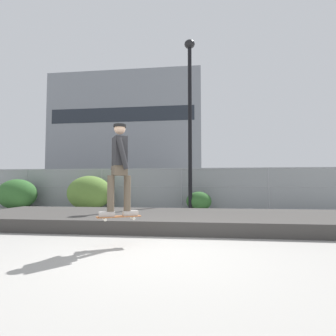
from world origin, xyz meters
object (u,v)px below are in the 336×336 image
skater (119,163)px  shrub_right (199,201)px  shrub_left (17,194)px  street_lamp (190,104)px  parked_car_near (90,189)px  parked_car_mid (193,189)px  skateboard (119,217)px  shrub_center (89,193)px

skater → shrub_right: skater is taller
shrub_left → shrub_right: (8.11, 0.22, -0.27)m
street_lamp → shrub_left: bearing=179.5°
skater → parked_car_near: 11.88m
parked_car_mid → shrub_left: 8.93m
skateboard → parked_car_near: parked_car_near is taller
parked_car_mid → shrub_left: bearing=-149.9°
parked_car_mid → shrub_center: (-4.35, -4.44, -0.09)m
street_lamp → shrub_center: size_ratio=3.76×
parked_car_mid → shrub_right: size_ratio=4.26×
shrub_right → parked_car_near: bearing=148.0°
skater → street_lamp: (1.05, 6.35, 2.94)m
skateboard → street_lamp: size_ratio=0.11×
skateboard → shrub_center: shrub_center is taller
street_lamp → shrub_right: (0.34, 0.29, -4.06)m
parked_car_near → parked_car_mid: size_ratio=1.00×
skater → parked_car_near: bearing=115.5°
parked_car_mid → shrub_right: bearing=-84.9°
parked_car_mid → shrub_left: parked_car_mid is taller
shrub_right → skateboard: bearing=-101.9°
street_lamp → parked_car_mid: size_ratio=1.61×
shrub_center → skater: bearing=-62.7°
shrub_left → shrub_right: 8.12m
street_lamp → parked_car_near: (-6.16, 4.35, -3.63)m
street_lamp → shrub_center: (-4.39, 0.11, -3.73)m
skateboard → shrub_center: 7.27m
skater → parked_car_mid: bearing=84.7°
shrub_center → skateboard: bearing=-62.7°
parked_car_near → shrub_center: bearing=-67.3°
skater → shrub_center: 7.31m
parked_car_near → shrub_center: size_ratio=2.34×
skateboard → skater: (-0.00, 0.00, 0.99)m
skateboard → parked_car_mid: bearing=84.7°
skateboard → shrub_right: 6.79m
shrub_left → parked_car_mid: bearing=30.1°
skateboard → street_lamp: (1.05, 6.35, 3.93)m
shrub_right → skater: bearing=-101.9°
street_lamp → parked_car_near: street_lamp is taller
shrub_left → shrub_center: bearing=0.6°
parked_car_mid → skateboard: bearing=-95.3°
parked_car_mid → shrub_right: parked_car_mid is taller
shrub_left → skater: bearing=-43.7°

